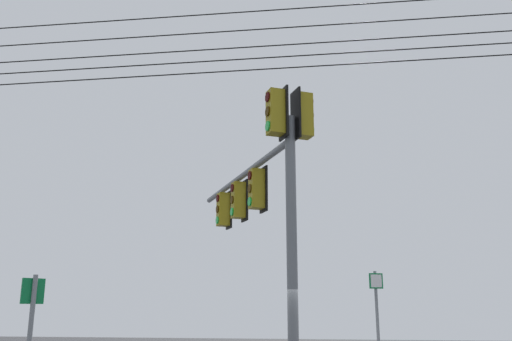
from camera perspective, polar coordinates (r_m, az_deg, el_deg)
The scene contains 3 objects.
signal_mast_assembly at distance 11.81m, azimuth 0.64°, elevation -2.40°, with size 5.97×3.51×6.40m.
route_sign_primary at distance 12.89m, azimuth 12.78°, elevation -15.77°, with size 0.14×0.32×3.00m.
overhead_wire_span at distance 11.40m, azimuth -2.84°, elevation 13.17°, with size 1.97×26.70×2.05m.
Camera 1 is at (10.92, 0.86, 2.17)m, focal length 37.78 mm.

